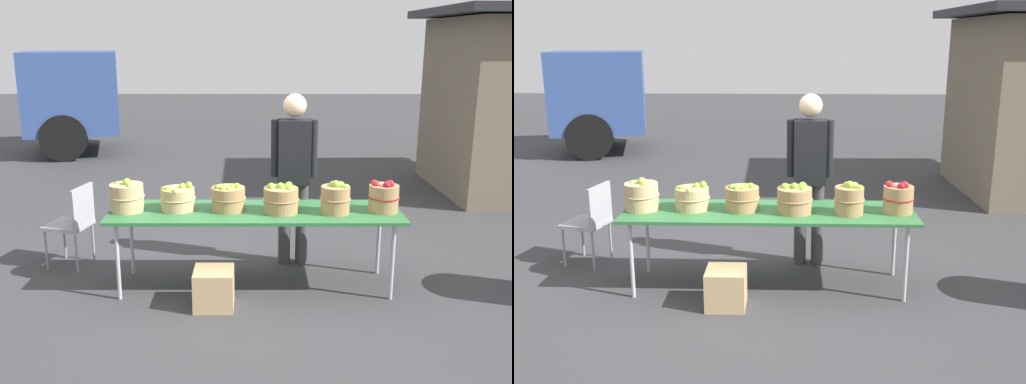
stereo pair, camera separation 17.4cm
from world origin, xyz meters
TOP-DOWN VIEW (x-y plane):
  - ground_plane at (0.00, 0.00)m, footprint 40.00×40.00m
  - market_table at (0.00, 0.00)m, footprint 2.70×0.76m
  - apple_basket_green_0 at (-1.18, 0.00)m, footprint 0.33×0.33m
  - apple_basket_green_1 at (-0.72, 0.03)m, footprint 0.33×0.33m
  - apple_basket_green_2 at (-0.25, 0.02)m, footprint 0.33×0.33m
  - apple_basket_green_3 at (0.24, -0.05)m, footprint 0.34×0.34m
  - apple_basket_green_4 at (0.73, -0.07)m, footprint 0.28×0.28m
  - apple_basket_red_0 at (1.18, -0.02)m, footprint 0.29×0.29m
  - vendor_adult at (0.39, 0.60)m, footprint 0.47×0.24m
  - folding_chair at (-1.85, 0.50)m, footprint 0.48×0.48m
  - produce_crate at (-0.36, -0.45)m, footprint 0.35×0.35m

SIDE VIEW (x-z plane):
  - ground_plane at x=0.00m, z-range 0.00..0.00m
  - produce_crate at x=-0.36m, z-range 0.00..0.35m
  - folding_chair at x=-1.85m, z-range 0.08..0.94m
  - market_table at x=0.00m, z-range 0.34..1.09m
  - apple_basket_green_1 at x=-0.72m, z-range 0.73..0.99m
  - apple_basket_green_2 at x=-0.25m, z-range 0.74..1.00m
  - apple_basket_green_3 at x=0.24m, z-range 0.74..1.02m
  - apple_basket_green_0 at x=-1.18m, z-range 0.73..1.04m
  - apple_basket_red_0 at x=1.18m, z-range 0.74..1.04m
  - apple_basket_green_4 at x=0.73m, z-range 0.74..1.05m
  - vendor_adult at x=0.39m, z-range 0.16..1.93m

